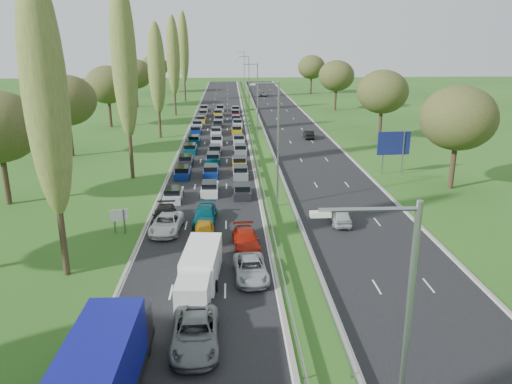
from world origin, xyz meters
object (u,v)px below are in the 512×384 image
object	(u,v)px
near_car_2	(166,224)
direction_sign	(394,145)
white_van_front	(195,284)
blue_lorry	(106,366)
white_van_rear	(202,262)
near_car_3	(164,216)
info_sign	(119,218)

from	to	relation	value
near_car_2	direction_sign	world-z (taller)	direction_sign
white_van_front	direction_sign	distance (m)	36.40
blue_lorry	white_van_rear	xyz separation A→B (m)	(3.53, 12.30, -0.87)
blue_lorry	direction_sign	bearing A→B (deg)	58.33
near_car_2	white_van_rear	bearing A→B (deg)	-64.49
near_car_3	direction_sign	size ratio (longest dim) A/B	0.92
blue_lorry	white_van_front	bearing A→B (deg)	72.03
near_car_3	info_sign	bearing A→B (deg)	-148.92
near_car_3	info_sign	size ratio (longest dim) A/B	2.29
white_van_front	near_car_2	bearing A→B (deg)	108.36
near_car_2	info_sign	world-z (taller)	info_sign
blue_lorry	white_van_front	size ratio (longest dim) A/B	1.88
near_car_2	white_van_front	bearing A→B (deg)	-70.93
near_car_3	white_van_front	world-z (taller)	white_van_front
white_van_rear	info_sign	size ratio (longest dim) A/B	2.70
direction_sign	near_car_3	bearing A→B (deg)	-148.78
white_van_front	direction_sign	bearing A→B (deg)	56.31
info_sign	direction_sign	xyz separation A→B (m)	(28.80, 17.56, 2.20)
info_sign	white_van_rear	bearing A→B (deg)	-49.30
blue_lorry	direction_sign	world-z (taller)	direction_sign
white_van_front	info_sign	size ratio (longest dim) A/B	2.36
near_car_3	blue_lorry	world-z (taller)	blue_lorry
white_van_front	direction_sign	xyz separation A→B (m)	(21.73, 29.09, 2.55)
near_car_3	white_van_rear	world-z (taller)	white_van_rear
info_sign	near_car_2	bearing A→B (deg)	1.81
near_car_2	blue_lorry	xyz separation A→B (m)	(-0.08, -20.95, 1.31)
near_car_3	white_van_rear	distance (m)	11.40
blue_lorry	direction_sign	xyz separation A→B (m)	(25.00, 38.38, 1.53)
info_sign	blue_lorry	bearing A→B (deg)	-79.66
direction_sign	info_sign	bearing A→B (deg)	-148.63
near_car_3	white_van_front	size ratio (longest dim) A/B	0.97
blue_lorry	white_van_rear	distance (m)	12.83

